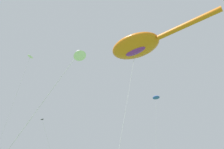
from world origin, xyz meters
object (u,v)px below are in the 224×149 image
object	(u,v)px
big_show_kite	(137,46)
small_kite_stunt_black	(78,53)
small_kite_bird_shape	(43,122)
small_kite_tiny_distant	(30,58)
small_kite_streamer_purple	(156,98)

from	to	relation	value
big_show_kite	small_kite_stunt_black	bearing A→B (deg)	105.19
small_kite_bird_shape	small_kite_stunt_black	distance (m)	22.64
big_show_kite	small_kite_tiny_distant	xyz separation A→B (m)	(-7.19, 15.08, 2.99)
small_kite_tiny_distant	small_kite_stunt_black	distance (m)	22.60
small_kite_tiny_distant	small_kite_stunt_black	bearing A→B (deg)	-135.90
small_kite_tiny_distant	small_kite_streamer_purple	bearing A→B (deg)	-85.81
small_kite_streamer_purple	small_kite_bird_shape	xyz separation A→B (m)	(-7.85, 15.00, -1.18)
small_kite_tiny_distant	small_kite_stunt_black	size ratio (longest dim) A/B	2.47
big_show_kite	small_kite_tiny_distant	size ratio (longest dim) A/B	0.85
small_kite_streamer_purple	small_kite_stunt_black	distance (m)	16.45
small_kite_tiny_distant	big_show_kite	bearing A→B (deg)	-103.05
small_kite_stunt_black	small_kite_tiny_distant	bearing A→B (deg)	-98.48
big_show_kite	small_kite_tiny_distant	world-z (taller)	small_kite_tiny_distant
small_kite_tiny_distant	small_kite_streamer_purple	world-z (taller)	small_kite_tiny_distant
small_kite_streamer_purple	small_kite_bird_shape	bearing A→B (deg)	-156.74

